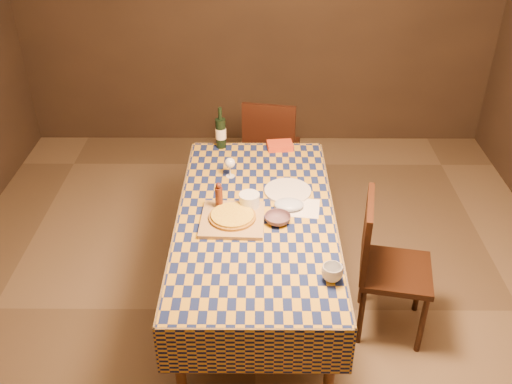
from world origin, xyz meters
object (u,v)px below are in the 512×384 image
cutting_board (233,220)px  chair_right (383,260)px  dining_table (256,225)px  wine_bottle (221,132)px  bowl (278,219)px  white_plate (288,191)px  chair_far (271,145)px  pizza (232,216)px

cutting_board → chair_right: bearing=-3.2°
dining_table → wine_bottle: bearing=106.6°
dining_table → wine_bottle: wine_bottle is taller
bowl → white_plate: size_ratio=0.52×
chair_right → chair_far: bearing=114.0°
dining_table → chair_right: 0.79m
cutting_board → white_plate: cutting_board is taller
dining_table → chair_far: (0.11, 1.35, -0.17)m
white_plate → pizza: bearing=-136.6°
cutting_board → chair_right: size_ratio=0.39×
dining_table → cutting_board: (-0.14, -0.06, 0.09)m
dining_table → chair_right: size_ratio=1.98×
cutting_board → white_plate: (0.34, 0.32, -0.00)m
bowl → chair_right: 0.69m
dining_table → white_plate: white_plate is taller
dining_table → pizza: 0.19m
pizza → bowl: 0.26m
bowl → white_plate: 0.34m
dining_table → pizza: bearing=-154.8°
wine_bottle → white_plate: 0.77m
chair_far → chair_right: size_ratio=1.00×
white_plate → chair_right: chair_right is taller
cutting_board → wine_bottle: (-0.12, 0.93, 0.10)m
wine_bottle → chair_right: bearing=-43.7°
dining_table → bowl: bowl is taller
chair_far → pizza: bearing=-99.9°
cutting_board → chair_far: size_ratio=0.39×
dining_table → pizza: pizza is taller
chair_far → bowl: bearing=-89.4°
cutting_board → wine_bottle: 0.94m
cutting_board → wine_bottle: bearing=97.4°
chair_right → dining_table: bearing=171.4°
chair_far → chair_right: 1.61m
pizza → chair_right: 0.95m
dining_table → white_plate: 0.33m
pizza → wine_bottle: size_ratio=1.04×
pizza → white_plate: (0.34, 0.32, -0.03)m
white_plate → chair_far: bearing=94.5°
wine_bottle → chair_right: (1.02, -0.98, -0.36)m
cutting_board → bowl: 0.26m
white_plate → chair_right: bearing=-33.1°
pizza → chair_far: size_ratio=0.34×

